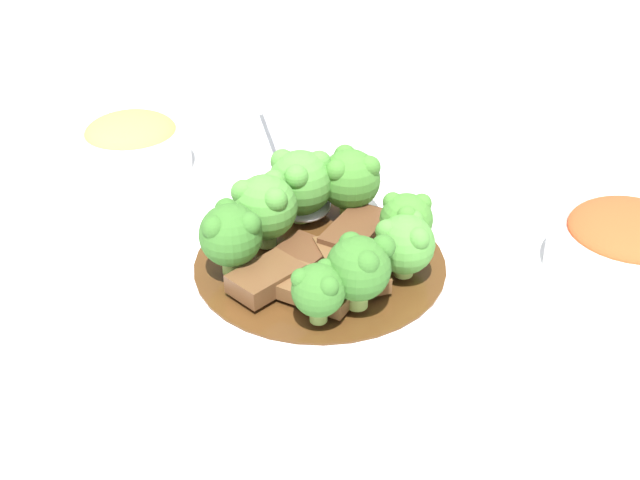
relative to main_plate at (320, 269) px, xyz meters
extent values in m
plane|color=silver|center=(0.00, 0.00, -0.01)|extent=(4.00, 4.00, 0.00)
cylinder|color=white|center=(0.00, 0.00, 0.00)|extent=(0.28, 0.28, 0.01)
torus|color=white|center=(0.00, 0.00, 0.00)|extent=(0.28, 0.28, 0.01)
cylinder|color=#4C2D14|center=(0.00, 0.00, 0.00)|extent=(0.17, 0.17, 0.00)
cube|color=brown|center=(0.01, -0.02, 0.01)|extent=(0.04, 0.07, 0.01)
cube|color=brown|center=(-0.05, -0.02, 0.02)|extent=(0.05, 0.04, 0.01)
cube|color=#56331E|center=(-0.02, 0.00, 0.01)|extent=(0.06, 0.05, 0.01)
cube|color=brown|center=(-0.02, -0.03, 0.01)|extent=(0.06, 0.07, 0.01)
cube|color=#56331E|center=(0.03, 0.01, 0.02)|extent=(0.06, 0.06, 0.01)
cylinder|color=#7FA84C|center=(0.01, 0.05, 0.02)|extent=(0.02, 0.02, 0.01)
sphere|color=#4C8E38|center=(0.01, 0.05, 0.04)|extent=(0.05, 0.05, 0.05)
sphere|color=#4C8E38|center=(0.02, 0.05, 0.05)|extent=(0.02, 0.02, 0.02)
sphere|color=#4C8E38|center=(0.00, 0.06, 0.05)|extent=(0.02, 0.02, 0.02)
sphere|color=#4C8E38|center=(0.00, 0.04, 0.05)|extent=(0.02, 0.02, 0.02)
cylinder|color=#8EB756|center=(-0.03, 0.03, 0.02)|extent=(0.01, 0.01, 0.01)
sphere|color=#4C8E38|center=(-0.03, 0.03, 0.04)|extent=(0.04, 0.04, 0.04)
sphere|color=#4C8E38|center=(-0.02, 0.04, 0.05)|extent=(0.02, 0.02, 0.02)
sphere|color=#4C8E38|center=(-0.04, 0.04, 0.05)|extent=(0.02, 0.02, 0.02)
sphere|color=#4C8E38|center=(-0.02, 0.02, 0.05)|extent=(0.02, 0.02, 0.02)
cylinder|color=#7FA84C|center=(-0.06, 0.01, 0.02)|extent=(0.01, 0.01, 0.01)
sphere|color=#387028|center=(-0.06, 0.01, 0.04)|extent=(0.04, 0.04, 0.04)
sphere|color=#387028|center=(-0.06, 0.02, 0.05)|extent=(0.02, 0.02, 0.02)
sphere|color=#387028|center=(-0.07, 0.01, 0.05)|extent=(0.02, 0.02, 0.02)
sphere|color=#387028|center=(-0.05, 0.00, 0.05)|extent=(0.02, 0.02, 0.02)
cylinder|color=#8EB756|center=(0.00, -0.06, 0.02)|extent=(0.01, 0.01, 0.01)
sphere|color=#387028|center=(0.00, -0.06, 0.04)|extent=(0.04, 0.04, 0.04)
sphere|color=#387028|center=(0.00, -0.05, 0.05)|extent=(0.02, 0.02, 0.02)
sphere|color=#387028|center=(0.00, -0.07, 0.05)|extent=(0.02, 0.02, 0.02)
sphere|color=#387028|center=(0.02, -0.06, 0.05)|extent=(0.02, 0.02, 0.02)
cylinder|color=#8EB756|center=(0.04, -0.04, 0.01)|extent=(0.01, 0.01, 0.01)
sphere|color=#4C8E38|center=(0.04, -0.04, 0.03)|extent=(0.04, 0.04, 0.04)
sphere|color=#4C8E38|center=(0.03, -0.03, 0.04)|extent=(0.02, 0.02, 0.02)
sphere|color=#4C8E38|center=(0.05, -0.05, 0.04)|extent=(0.02, 0.02, 0.02)
sphere|color=#4C8E38|center=(0.05, -0.03, 0.04)|extent=(0.02, 0.02, 0.02)
cylinder|color=#7FA84C|center=(0.04, 0.04, 0.02)|extent=(0.01, 0.01, 0.01)
sphere|color=#427F2D|center=(0.04, 0.04, 0.04)|extent=(0.04, 0.04, 0.04)
sphere|color=#427F2D|center=(0.03, 0.04, 0.05)|extent=(0.02, 0.02, 0.02)
sphere|color=#427F2D|center=(0.05, 0.04, 0.05)|extent=(0.02, 0.02, 0.02)
sphere|color=#427F2D|center=(0.05, 0.06, 0.05)|extent=(0.02, 0.02, 0.02)
cylinder|color=#7FA84C|center=(0.05, -0.02, 0.02)|extent=(0.01, 0.01, 0.01)
sphere|color=#427F2D|center=(0.05, -0.02, 0.04)|extent=(0.04, 0.04, 0.04)
sphere|color=#427F2D|center=(0.05, -0.03, 0.05)|extent=(0.01, 0.01, 0.01)
sphere|color=#427F2D|center=(0.07, -0.02, 0.05)|extent=(0.01, 0.01, 0.01)
sphere|color=#427F2D|center=(0.05, -0.01, 0.05)|extent=(0.01, 0.01, 0.01)
cylinder|color=#7FA84C|center=(-0.03, -0.06, 0.01)|extent=(0.01, 0.01, 0.01)
sphere|color=#387028|center=(-0.03, -0.06, 0.03)|extent=(0.03, 0.03, 0.03)
sphere|color=#387028|center=(-0.03, -0.07, 0.04)|extent=(0.01, 0.01, 0.01)
sphere|color=#387028|center=(-0.02, -0.05, 0.04)|extent=(0.01, 0.01, 0.01)
sphere|color=#387028|center=(-0.04, -0.06, 0.04)|extent=(0.01, 0.01, 0.01)
ellipsoid|color=silver|center=(0.01, 0.07, 0.02)|extent=(0.06, 0.07, 0.01)
cylinder|color=silver|center=(0.04, 0.18, 0.01)|extent=(0.04, 0.16, 0.01)
cylinder|color=white|center=(0.20, -0.08, -0.01)|extent=(0.06, 0.06, 0.01)
cylinder|color=white|center=(0.20, -0.08, 0.01)|extent=(0.11, 0.11, 0.03)
torus|color=white|center=(0.20, -0.08, 0.02)|extent=(0.11, 0.11, 0.01)
ellipsoid|color=#D14C23|center=(0.20, -0.08, 0.03)|extent=(0.09, 0.09, 0.02)
cylinder|color=white|center=(-0.08, 0.21, -0.01)|extent=(0.05, 0.05, 0.01)
cylinder|color=white|center=(-0.08, 0.21, 0.01)|extent=(0.10, 0.10, 0.03)
torus|color=white|center=(-0.08, 0.21, 0.02)|extent=(0.10, 0.10, 0.01)
ellipsoid|color=tan|center=(-0.08, 0.21, 0.02)|extent=(0.07, 0.07, 0.02)
cube|color=silver|center=(-0.19, -0.10, -0.01)|extent=(0.10, 0.10, 0.01)
camera|label=1|loc=(-0.20, -0.46, 0.35)|focal=50.00mm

